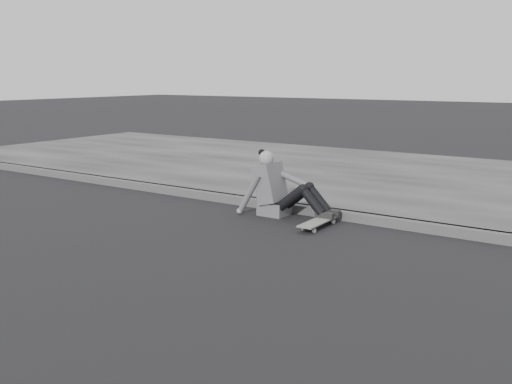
% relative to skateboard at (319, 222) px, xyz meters
% --- Properties ---
extents(ground, '(80.00, 80.00, 0.00)m').
position_rel_skateboard_xyz_m(ground, '(1.93, -2.06, -0.07)').
color(ground, black).
rests_on(ground, ground).
extents(curb, '(24.00, 0.16, 0.12)m').
position_rel_skateboard_xyz_m(curb, '(1.93, 0.52, -0.01)').
color(curb, '#484848').
rests_on(curb, ground).
extents(skateboard, '(0.20, 0.78, 0.09)m').
position_rel_skateboard_xyz_m(skateboard, '(0.00, 0.00, 0.00)').
color(skateboard, '#AAAAA4').
rests_on(skateboard, ground).
extents(seated_woman, '(1.38, 0.46, 0.88)m').
position_rel_skateboard_xyz_m(seated_woman, '(-0.73, 0.25, 0.29)').
color(seated_woman, '#555558').
rests_on(seated_woman, ground).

